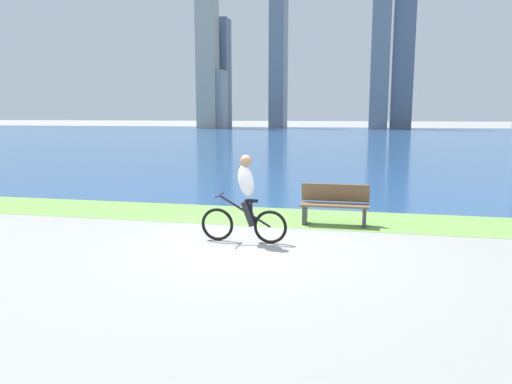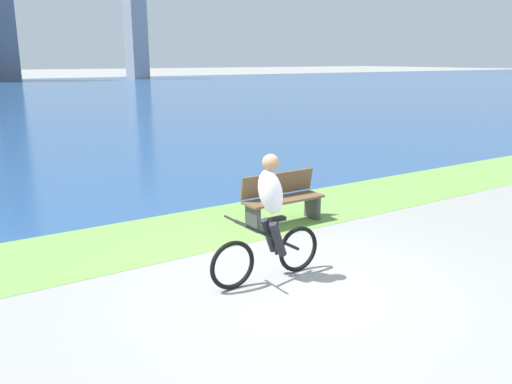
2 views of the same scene
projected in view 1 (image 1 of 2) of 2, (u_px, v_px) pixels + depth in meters
The scene contains 6 objects.
ground_plane at pixel (249, 247), 9.01m from camera, with size 300.00×300.00×0.00m, color gray.
grass_strip_bayside at pixel (275, 217), 11.65m from camera, with size 120.00×2.17×0.01m, color #6B9947.
bay_water_surface at pixel (343, 138), 49.04m from camera, with size 300.00×75.39×0.00m, color navy.
cyclist_lead at pixel (245, 199), 9.25m from camera, with size 1.69×0.52×1.68m.
bench_near_path at pixel (335, 205), 10.78m from camera, with size 1.50×0.47×0.90m.
city_skyline_far_shore at pixel (296, 68), 78.88m from camera, with size 51.98×8.65×24.45m.
Camera 1 is at (2.01, -8.50, 2.45)m, focal length 34.24 mm.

